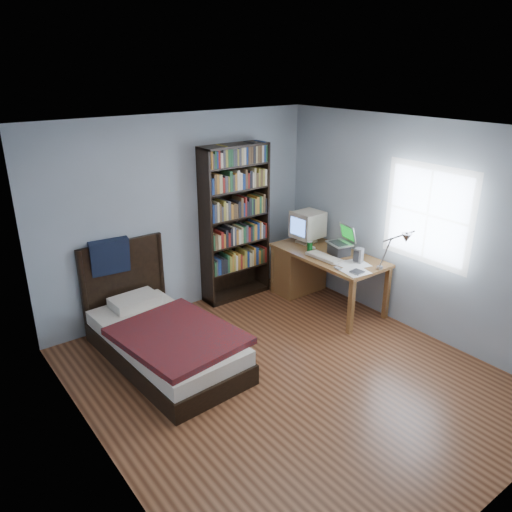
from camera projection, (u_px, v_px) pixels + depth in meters
The scene contains 14 objects.
room at pixel (293, 265), 4.72m from camera, with size 4.20×4.24×2.50m.
desk at pixel (306, 266), 6.89m from camera, with size 0.75×1.55×0.73m.
crt_monitor at pixel (308, 225), 6.79m from camera, with size 0.40×0.36×0.44m.
laptop at pixel (340, 246), 6.41m from camera, with size 0.35×0.35×0.37m.
desk_lamp at pixel (402, 241), 5.47m from camera, with size 0.23×0.51×0.60m.
keyboard at pixel (324, 257), 6.29m from camera, with size 0.19×0.49×0.03m, color #BEB29E.
speaker at pixel (359, 255), 6.14m from camera, with size 0.09×0.09×0.18m, color gray.
soda_can at pixel (310, 247), 6.52m from camera, with size 0.07×0.07×0.13m, color #083B14.
mouse at pixel (312, 247), 6.62m from camera, with size 0.06×0.11×0.04m, color silver.
phone_silver at pixel (335, 264), 6.10m from camera, with size 0.05×0.09×0.02m, color silver.
phone_grey at pixel (338, 268), 5.97m from camera, with size 0.05×0.09×0.02m, color gray.
external_drive at pixel (357, 272), 5.85m from camera, with size 0.13×0.13×0.03m, color gray.
bookshelf at pixel (235, 223), 6.61m from camera, with size 0.94×0.30×2.09m.
bed at pixel (161, 337), 5.43m from camera, with size 1.20×2.09×1.16m.
Camera 1 is at (-2.89, -3.26, 3.05)m, focal length 35.00 mm.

